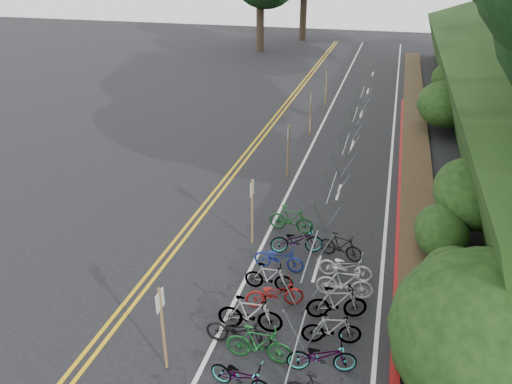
{
  "coord_description": "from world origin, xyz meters",
  "views": [
    {
      "loc": [
        4.81,
        -9.78,
        9.48
      ],
      "look_at": [
        0.33,
        6.48,
        1.3
      ],
      "focal_mm": 35.0,
      "sensor_mm": 36.0,
      "label": 1
    }
  ],
  "objects": [
    {
      "name": "ground",
      "position": [
        0.0,
        0.0,
        0.0
      ],
      "size": [
        120.0,
        120.0,
        0.0
      ],
      "primitive_type": "plane",
      "color": "black",
      "rests_on": "ground"
    },
    {
      "name": "signpost_near",
      "position": [
        0.14,
        -1.31,
        1.4
      ],
      "size": [
        0.08,
        0.4,
        2.44
      ],
      "color": "brown",
      "rests_on": "ground"
    },
    {
      "name": "bike_racks_rest",
      "position": [
        3.0,
        13.0,
        0.85
      ],
      "size": [
        1.14,
        23.0,
        1.17
      ],
      "color": "gray",
      "rests_on": "ground"
    },
    {
      "name": "bike_front",
      "position": [
        1.66,
        -0.04,
        0.48
      ],
      "size": [
        0.65,
        1.83,
        0.96
      ],
      "primitive_type": "imported",
      "rotation": [
        0.0,
        0.0,
        1.58
      ],
      "color": "black",
      "rests_on": "ground"
    },
    {
      "name": "bike_valet",
      "position": [
        2.93,
        1.29,
        0.49
      ],
      "size": [
        3.06,
        11.11,
        1.1
      ],
      "color": "slate",
      "rests_on": "ground"
    },
    {
      "name": "bike_rack_front",
      "position": [
        3.36,
        -1.12,
        0.89
      ],
      "size": [
        1.18,
        2.78,
        1.25
      ],
      "color": "gray",
      "rests_on": "ground"
    },
    {
      "name": "red_curb",
      "position": [
        5.7,
        12.0,
        0.05
      ],
      "size": [
        0.25,
        28.0,
        0.1
      ],
      "primitive_type": "cube",
      "color": "maroon",
      "rests_on": "ground"
    },
    {
      "name": "signposts_rest",
      "position": [
        0.6,
        14.0,
        1.43
      ],
      "size": [
        0.08,
        18.4,
        2.5
      ],
      "color": "brown",
      "rests_on": "ground"
    },
    {
      "name": "road_markings",
      "position": [
        0.63,
        10.1,
        0.0
      ],
      "size": [
        7.47,
        80.0,
        0.01
      ],
      "color": "gold",
      "rests_on": "ground"
    }
  ]
}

